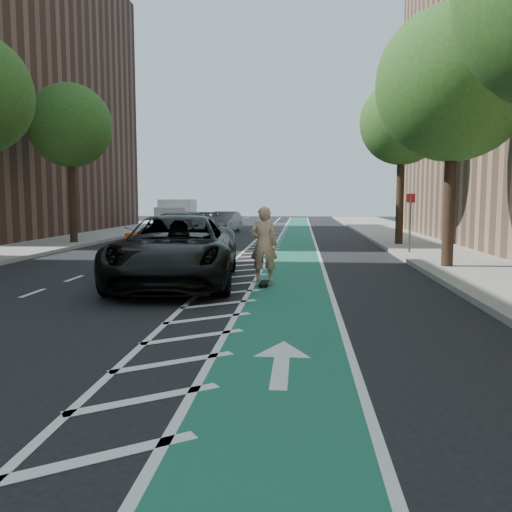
# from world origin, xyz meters

# --- Properties ---
(ground) EXTENTS (120.00, 120.00, 0.00)m
(ground) POSITION_xyz_m (0.00, 0.00, 0.00)
(ground) COLOR black
(ground) RESTS_ON ground
(bike_lane) EXTENTS (2.00, 90.00, 0.01)m
(bike_lane) POSITION_xyz_m (3.00, 10.00, 0.01)
(bike_lane) COLOR #1B5F4A
(bike_lane) RESTS_ON ground
(buffer_strip) EXTENTS (1.40, 90.00, 0.01)m
(buffer_strip) POSITION_xyz_m (1.50, 10.00, 0.01)
(buffer_strip) COLOR silver
(buffer_strip) RESTS_ON ground
(sidewalk_right) EXTENTS (5.00, 90.00, 0.15)m
(sidewalk_right) POSITION_xyz_m (9.50, 10.00, 0.07)
(sidewalk_right) COLOR gray
(sidewalk_right) RESTS_ON ground
(curb_right) EXTENTS (0.12, 90.00, 0.16)m
(curb_right) POSITION_xyz_m (7.05, 10.00, 0.08)
(curb_right) COLOR gray
(curb_right) RESTS_ON ground
(curb_left) EXTENTS (0.12, 90.00, 0.16)m
(curb_left) POSITION_xyz_m (-7.05, 10.00, 0.08)
(curb_left) COLOR gray
(curb_left) RESTS_ON ground
(tree_r_c) EXTENTS (4.20, 4.20, 7.90)m
(tree_r_c) POSITION_xyz_m (7.90, 8.00, 5.77)
(tree_r_c) COLOR #382619
(tree_r_c) RESTS_ON ground
(tree_r_d) EXTENTS (4.20, 4.20, 7.90)m
(tree_r_d) POSITION_xyz_m (7.90, 16.00, 5.77)
(tree_r_d) COLOR #382619
(tree_r_d) RESTS_ON ground
(tree_l_d) EXTENTS (4.20, 4.20, 7.90)m
(tree_l_d) POSITION_xyz_m (-7.90, 16.00, 5.77)
(tree_l_d) COLOR #382619
(tree_l_d) RESTS_ON ground
(sign_post) EXTENTS (0.35, 0.08, 2.47)m
(sign_post) POSITION_xyz_m (7.60, 12.00, 1.35)
(sign_post) COLOR #4C4C4C
(sign_post) RESTS_ON ground
(skateboard) EXTENTS (0.23, 0.80, 0.11)m
(skateboard) POSITION_xyz_m (2.30, 3.94, 0.09)
(skateboard) COLOR black
(skateboard) RESTS_ON ground
(skateboarder) EXTENTS (0.73, 0.48, 1.98)m
(skateboarder) POSITION_xyz_m (2.30, 3.94, 1.10)
(skateboarder) COLOR tan
(skateboarder) RESTS_ON skateboard
(suv_near) EXTENTS (3.66, 6.88, 1.84)m
(suv_near) POSITION_xyz_m (-0.06, 4.13, 0.92)
(suv_near) COLOR black
(suv_near) RESTS_ON ground
(suv_far) EXTENTS (3.10, 6.09, 1.69)m
(suv_far) POSITION_xyz_m (-2.11, 13.29, 0.85)
(suv_far) COLOR black
(suv_far) RESTS_ON ground
(car_silver) EXTENTS (1.93, 4.79, 1.63)m
(car_silver) POSITION_xyz_m (-2.80, 20.62, 0.81)
(car_silver) COLOR gray
(car_silver) RESTS_ON ground
(car_grey) EXTENTS (2.07, 4.44, 1.41)m
(car_grey) POSITION_xyz_m (-1.89, 26.27, 0.70)
(car_grey) COLOR #58585D
(car_grey) RESTS_ON ground
(box_truck) EXTENTS (2.63, 5.43, 2.21)m
(box_truck) POSITION_xyz_m (-6.20, 30.63, 1.02)
(box_truck) COLOR silver
(box_truck) RESTS_ON ground
(barrel_a) EXTENTS (0.61, 0.61, 0.83)m
(barrel_a) POSITION_xyz_m (-2.20, 4.98, 0.39)
(barrel_a) COLOR #FF500D
(barrel_a) RESTS_ON ground
(barrel_b) EXTENTS (0.74, 0.74, 1.01)m
(barrel_b) POSITION_xyz_m (-2.98, 9.59, 0.48)
(barrel_b) COLOR #DE490B
(barrel_b) RESTS_ON ground
(barrel_c) EXTENTS (0.64, 0.64, 0.88)m
(barrel_c) POSITION_xyz_m (-3.34, 19.00, 0.41)
(barrel_c) COLOR #ED540C
(barrel_c) RESTS_ON ground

